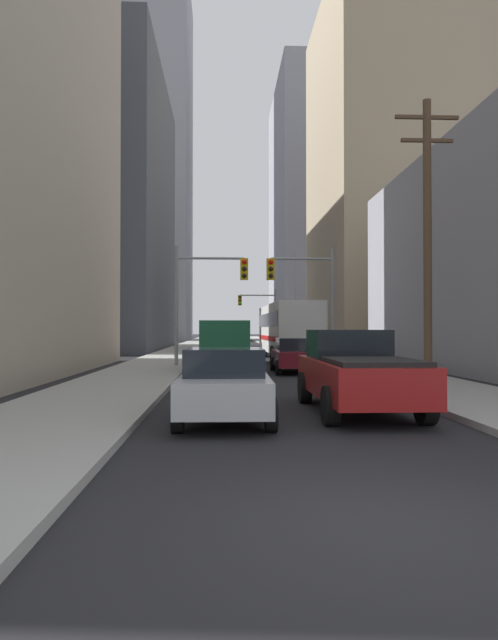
{
  "coord_description": "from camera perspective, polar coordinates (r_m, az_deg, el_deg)",
  "views": [
    {
      "loc": [
        -1.59,
        -5.4,
        1.92
      ],
      "look_at": [
        0.0,
        28.22,
        2.46
      ],
      "focal_mm": 31.36,
      "sensor_mm": 36.0,
      "label": 1
    }
  ],
  "objects": [
    {
      "name": "sedan_white",
      "position": [
        31.37,
        -2.75,
        -3.02
      ],
      "size": [
        1.95,
        4.21,
        1.52
      ],
      "color": "white",
      "rests_on": "ground"
    },
    {
      "name": "cargo_van_green",
      "position": [
        24.45,
        -2.52,
        -2.41
      ],
      "size": [
        2.16,
        5.22,
        2.26
      ],
      "color": "#195938",
      "rests_on": "ground"
    },
    {
      "name": "traffic_signal_near_right",
      "position": [
        27.82,
        5.65,
        3.41
      ],
      "size": [
        3.36,
        0.44,
        6.0
      ],
      "color": "gray",
      "rests_on": "ground"
    },
    {
      "name": "building_right_mid_block",
      "position": [
        58.82,
        16.75,
        14.0
      ],
      "size": [
        18.8,
        19.95,
        34.05
      ],
      "primitive_type": "cube",
      "color": "tan",
      "rests_on": "ground"
    },
    {
      "name": "sedan_maroon",
      "position": [
        24.68,
        4.73,
        -3.59
      ],
      "size": [
        1.95,
        4.22,
        1.52
      ],
      "color": "maroon",
      "rests_on": "ground"
    },
    {
      "name": "city_bus",
      "position": [
        34.18,
        3.98,
        -0.91
      ],
      "size": [
        2.74,
        11.55,
        3.4
      ],
      "color": "silver",
      "rests_on": "ground"
    },
    {
      "name": "street_lamp_right",
      "position": [
        42.42,
        4.37,
        2.58
      ],
      "size": [
        2.17,
        0.32,
        7.5
      ],
      "color": "gray",
      "rests_on": "ground"
    },
    {
      "name": "traffic_signal_far_right",
      "position": [
        57.47,
        1.05,
        1.2
      ],
      "size": [
        3.95,
        0.44,
        6.0
      ],
      "color": "gray",
      "rests_on": "ground"
    },
    {
      "name": "utility_pole_right",
      "position": [
        20.22,
        17.75,
        8.35
      ],
      "size": [
        2.2,
        0.28,
        9.78
      ],
      "color": "brown",
      "rests_on": "ground"
    },
    {
      "name": "sidewalk_right",
      "position": [
        55.83,
        4.12,
        -2.82
      ],
      "size": [
        3.58,
        160.0,
        0.15
      ],
      "primitive_type": "cube",
      "color": "#9E9E99",
      "rests_on": "ground"
    },
    {
      "name": "ground_plane",
      "position": [
        5.95,
        13.77,
        -19.72
      ],
      "size": [
        400.0,
        400.0,
        0.0
      ],
      "primitive_type": "plane",
      "color": "black"
    },
    {
      "name": "pickup_truck_red",
      "position": [
        13.25,
        10.85,
        -5.18
      ],
      "size": [
        2.2,
        5.4,
        1.9
      ],
      "color": "maroon",
      "rests_on": "ground"
    },
    {
      "name": "building_left_mid_office",
      "position": [
        56.23,
        -18.7,
        10.47
      ],
      "size": [
        19.34,
        24.14,
        25.96
      ],
      "primitive_type": "cube",
      "color": "#4C515B",
      "rests_on": "ground"
    },
    {
      "name": "building_left_far_tower",
      "position": [
        99.13,
        -10.98,
        15.46
      ],
      "size": [
        16.45,
        18.3,
        59.72
      ],
      "primitive_type": "cube",
      "color": "#93939E",
      "rests_on": "ground"
    },
    {
      "name": "sedan_silver",
      "position": [
        11.74,
        -2.53,
        -6.54
      ],
      "size": [
        1.95,
        4.22,
        1.52
      ],
      "color": "#B7BABF",
      "rests_on": "ground"
    },
    {
      "name": "sidewalk_left",
      "position": [
        55.54,
        -6.28,
        -2.82
      ],
      "size": [
        3.58,
        160.0,
        0.15
      ],
      "primitive_type": "cube",
      "color": "#9E9E99",
      "rests_on": "ground"
    },
    {
      "name": "traffic_signal_near_left",
      "position": [
        27.54,
        -4.25,
        3.48
      ],
      "size": [
        3.61,
        0.44,
        6.0
      ],
      "color": "gray",
      "rests_on": "ground"
    },
    {
      "name": "building_right_far_highrise",
      "position": [
        102.28,
        7.88,
        10.72
      ],
      "size": [
        18.1,
        29.13,
        45.09
      ],
      "primitive_type": "cube",
      "color": "#93939E",
      "rests_on": "ground"
    }
  ]
}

